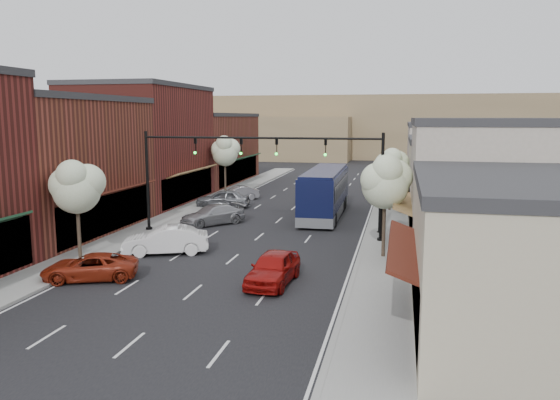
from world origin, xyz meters
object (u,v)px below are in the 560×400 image
Objects in this scene: parked_car_b at (165,240)px; coach_bus at (325,192)px; signal_mast_left at (179,166)px; parked_car_a at (90,267)px; tree_right_far at (391,165)px; tree_left_near at (76,186)px; lamp_post_far at (387,168)px; red_hatchback at (273,268)px; tree_left_far at (225,151)px; signal_mast_right at (344,170)px; tree_right_near at (386,181)px; lamp_post_near at (380,191)px; parked_car_d at (223,199)px; parked_car_e at (238,193)px; parked_car_c at (212,215)px.

coach_bus is at bearing 131.01° from parked_car_b.
signal_mast_left reaches higher than parked_car_a.
tree_right_far is 0.95× the size of tree_left_near.
lamp_post_far is 30.36m from red_hatchback.
tree_left_far is at bearing 116.22° from red_hatchback.
signal_mast_right is at bearing -96.22° from lamp_post_far.
tree_right_near reaches higher than tree_right_far.
lamp_post_near is at bearing 73.83° from red_hatchback.
parked_car_d reaches higher than parked_car_e.
coach_bus is at bearing 126.50° from lamp_post_near.
signal_mast_right is 9.41m from coach_bus.
signal_mast_right is 1.74× the size of parked_car_d.
red_hatchback is 1.01× the size of parked_car_a.
parked_car_a is 26.66m from parked_car_e.
signal_mast_left is 1.85× the size of lamp_post_far.
red_hatchback is 0.98× the size of parked_car_d.
parked_car_d is (-11.82, 10.88, -3.82)m from signal_mast_right.
red_hatchback reaches higher than parked_car_e.
lamp_post_near is 0.36× the size of coach_bus.
tree_right_near reaches higher than parked_car_c.
coach_bus reaches higher than parked_car_a.
tree_left_far is 22.33m from lamp_post_near.
lamp_post_near is at bearing 115.23° from parked_car_a.
parked_car_b is at bearing -80.25° from tree_left_far.
parked_car_a is (-14.02, -7.18, -3.81)m from tree_right_near.
parked_car_c reaches higher than parked_car_e.
signal_mast_left is at bearing -136.29° from coach_bus.
tree_right_near is 1.10× the size of tree_right_far.
parked_car_a is at bearing -152.88° from tree_right_near.
tree_left_far is at bearing 127.04° from tree_right_near.
tree_right_far reaches higher than parked_car_d.
parked_car_d is (-9.41, 2.17, -1.16)m from coach_bus.
signal_mast_right is at bearing 22.53° from parked_car_c.
parked_car_a is 0.91× the size of parked_car_c.
parked_car_c is at bearing 5.71° from parked_car_d.
signal_mast_right is at bearing -75.40° from coach_bus.
parked_car_a is (-8.89, -19.94, -1.33)m from coach_bus.
lamp_post_near is 0.88× the size of parked_car_c.
signal_mast_left is 13.75m from lamp_post_near.
parked_car_d is at bearing 161.03° from parked_car_a.
tree_right_near reaches higher than parked_car_d.
parked_car_a is at bearing -36.47° from parked_car_b.
signal_mast_right is 10.90m from red_hatchback.
signal_mast_left is at bearing 163.81° from tree_right_near.
signal_mast_right is 20.19m from lamp_post_far.
parked_car_b is 0.98× the size of parked_car_c.
tree_right_near is at bearing 13.55° from tree_left_near.
signal_mast_right reaches higher than coach_bus.
coach_bus reaches higher than parked_car_b.
lamp_post_far is at bearing 73.75° from parked_car_e.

